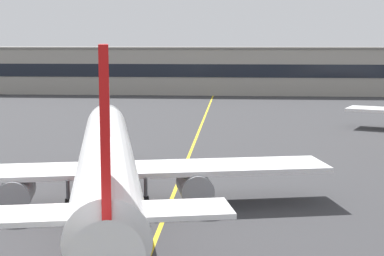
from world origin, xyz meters
The scene contains 3 objects.
taxiway_centreline centered at (0.00, 30.00, 0.00)m, with size 0.30×180.00×0.01m, color yellow.
airliner_foreground centered at (-4.17, 14.64, 3.37)m, with size 32.29×41.14×11.65m.
terminal_building centered at (-6.47, 110.44, 5.19)m, with size 151.83×12.40×10.37m.
Camera 1 is at (4.95, -26.76, 11.80)m, focal length 57.15 mm.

